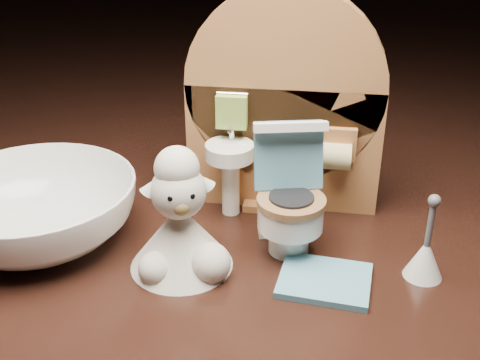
% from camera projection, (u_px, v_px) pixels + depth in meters
% --- Properties ---
extents(backdrop_panel, '(0.13, 0.05, 0.15)m').
position_uv_depth(backdrop_panel, '(283.00, 116.00, 0.39)').
color(backdrop_panel, '#A66A39').
rests_on(backdrop_panel, ground).
extents(toy_toilet, '(0.05, 0.06, 0.08)m').
position_uv_depth(toy_toilet, '(288.00, 202.00, 0.37)').
color(toy_toilet, white).
rests_on(toy_toilet, ground).
extents(bath_mat, '(0.06, 0.05, 0.00)m').
position_uv_depth(bath_mat, '(325.00, 280.00, 0.34)').
color(bath_mat, '#5593AA').
rests_on(bath_mat, ground).
extents(toilet_brush, '(0.02, 0.02, 0.05)m').
position_uv_depth(toilet_brush, '(425.00, 255.00, 0.34)').
color(toilet_brush, white).
rests_on(toilet_brush, ground).
extents(plush_lamb, '(0.06, 0.06, 0.08)m').
position_uv_depth(plush_lamb, '(181.00, 227.00, 0.34)').
color(plush_lamb, beige).
rests_on(plush_lamb, ground).
extents(ceramic_bowl, '(0.16, 0.16, 0.04)m').
position_uv_depth(ceramic_bowl, '(37.00, 211.00, 0.38)').
color(ceramic_bowl, white).
rests_on(ceramic_bowl, ground).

